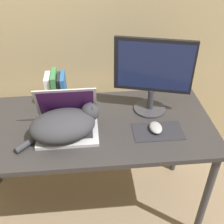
# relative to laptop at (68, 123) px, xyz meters

# --- Properties ---
(desk) EXTENTS (1.49, 0.66, 0.74)m
(desk) POSITION_rel_laptop_xyz_m (0.08, 0.04, -0.12)
(desk) COLOR #2D2B2B
(desk) RESTS_ON ground_plane
(laptop) EXTENTS (0.33, 0.26, 0.26)m
(laptop) POSITION_rel_laptop_xyz_m (0.00, 0.00, 0.00)
(laptop) COLOR #B7B7BC
(laptop) RESTS_ON desk
(cat) EXTENTS (0.44, 0.32, 0.16)m
(cat) POSITION_rel_laptop_xyz_m (-0.01, -0.04, 0.02)
(cat) COLOR #333338
(cat) RESTS_ON desk
(external_monitor) EXTENTS (0.43, 0.19, 0.45)m
(external_monitor) POSITION_rel_laptop_xyz_m (0.49, 0.15, 0.20)
(external_monitor) COLOR #333338
(external_monitor) RESTS_ON desk
(mousepad) EXTENTS (0.27, 0.16, 0.00)m
(mousepad) POSITION_rel_laptop_xyz_m (0.49, -0.06, -0.05)
(mousepad) COLOR #232328
(mousepad) RESTS_ON desk
(computer_mouse) EXTENTS (0.07, 0.10, 0.03)m
(computer_mouse) POSITION_rel_laptop_xyz_m (0.48, -0.05, -0.03)
(computer_mouse) COLOR #99999E
(computer_mouse) RESTS_ON mousepad
(book_row) EXTENTS (0.12, 0.16, 0.21)m
(book_row) POSITION_rel_laptop_xyz_m (-0.07, 0.28, 0.05)
(book_row) COLOR white
(book_row) RESTS_ON desk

